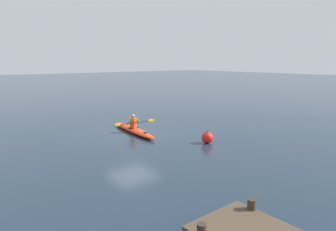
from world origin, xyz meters
TOP-DOWN VIEW (x-y plane):
  - ground_plane at (0.00, 0.00)m, footprint 160.00×160.00m
  - kayak at (-0.21, -0.17)m, footprint 1.14×4.73m
  - kayaker at (-0.21, -0.17)m, footprint 2.44×0.54m
  - mooring_buoy_white_far at (-1.84, 4.00)m, footprint 0.57×0.57m

SIDE VIEW (x-z plane):
  - ground_plane at x=0.00m, z-range 0.00..0.00m
  - kayak at x=-0.21m, z-range 0.00..0.29m
  - mooring_buoy_white_far at x=-1.84m, z-range -0.02..0.60m
  - kayaker at x=-0.21m, z-range 0.22..0.97m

